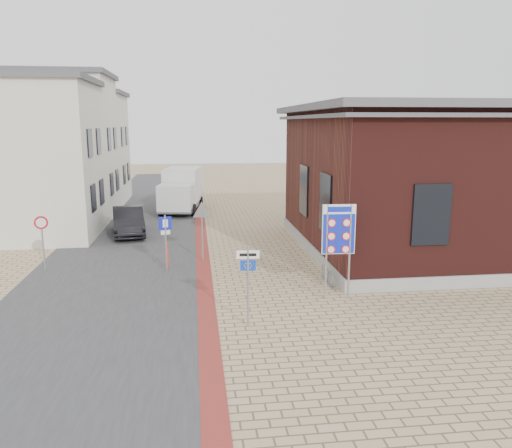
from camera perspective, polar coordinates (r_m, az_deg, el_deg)
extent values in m
plane|color=tan|center=(16.73, 1.30, -9.49)|extent=(120.00, 120.00, 0.00)
cube|color=#38383A|center=(31.20, -12.86, 0.15)|extent=(7.00, 60.00, 0.02)
cube|color=maroon|center=(26.15, -6.26, -1.79)|extent=(0.60, 40.00, 0.02)
cube|color=gray|center=(25.79, 19.11, -2.02)|extent=(12.15, 12.15, 0.50)
cube|color=#401714|center=(25.26, 19.59, 5.17)|extent=(12.00, 12.00, 6.00)
cube|color=#4E4E53|center=(25.15, 20.08, 12.32)|extent=(13.00, 13.00, 0.30)
cube|color=#4E4E53|center=(25.14, 20.02, 11.41)|extent=(12.70, 12.70, 0.15)
cube|color=black|center=(20.41, 7.99, 2.39)|extent=(0.12, 1.60, 2.40)
cube|color=black|center=(24.25, 5.55, 3.88)|extent=(0.12, 1.60, 2.40)
cube|color=black|center=(18.69, 19.40, 1.01)|extent=(1.40, 0.12, 2.20)
cube|color=beige|center=(28.87, -24.80, 6.49)|extent=(7.00, 6.00, 8.00)
cube|color=#4E4E53|center=(28.88, -25.51, 14.70)|extent=(7.40, 6.40, 0.30)
cube|color=black|center=(27.03, -18.10, 2.86)|extent=(0.10, 1.10, 1.40)
cube|color=black|center=(29.36, -17.24, 3.56)|extent=(0.10, 1.10, 1.40)
cube|color=black|center=(26.78, -18.48, 8.79)|extent=(0.10, 1.10, 1.40)
cube|color=black|center=(29.13, -17.57, 9.02)|extent=(0.10, 1.10, 1.40)
cube|color=beige|center=(34.60, -21.89, 8.04)|extent=(7.00, 6.00, 8.80)
cube|color=#4E4E53|center=(34.69, -22.47, 15.55)|extent=(7.40, 6.40, 0.30)
cube|color=black|center=(32.88, -16.17, 4.42)|extent=(0.10, 1.10, 1.40)
cube|color=black|center=(35.24, -15.57, 4.90)|extent=(0.10, 1.10, 1.40)
cube|color=black|center=(32.68, -16.45, 9.29)|extent=(0.10, 1.10, 1.40)
cube|color=black|center=(35.05, -15.82, 9.44)|extent=(0.10, 1.10, 1.40)
cube|color=beige|center=(40.45, -19.72, 8.00)|extent=(7.00, 6.00, 8.00)
cube|color=#4E4E53|center=(40.46, -20.13, 13.87)|extent=(7.40, 6.40, 0.30)
cube|color=black|center=(38.79, -14.82, 5.50)|extent=(0.10, 1.10, 1.40)
cube|color=black|center=(41.16, -14.38, 5.85)|extent=(0.10, 1.10, 1.40)
cube|color=black|center=(38.61, -15.03, 9.63)|extent=(0.10, 1.10, 1.40)
cube|color=black|center=(40.99, -14.58, 9.74)|extent=(0.10, 1.10, 1.40)
torus|color=slate|center=(18.65, 8.70, -6.47)|extent=(0.04, 0.60, 0.60)
torus|color=slate|center=(18.93, 8.46, -6.19)|extent=(0.04, 0.60, 0.60)
torus|color=slate|center=(19.20, 8.22, -5.93)|extent=(0.04, 0.60, 0.60)
torus|color=slate|center=(19.48, 7.99, -5.67)|extent=(0.04, 0.60, 0.60)
torus|color=slate|center=(19.76, 7.76, -5.42)|extent=(0.04, 0.60, 0.60)
cube|color=slate|center=(19.28, 8.20, -6.66)|extent=(0.08, 1.60, 0.04)
imported|color=black|center=(27.97, -14.39, 0.32)|extent=(2.28, 4.72, 1.49)
cube|color=slate|center=(34.54, -8.51, 2.15)|extent=(2.98, 5.79, 0.26)
cube|color=silver|center=(32.52, -9.16, 3.01)|extent=(2.39, 2.05, 1.64)
cube|color=black|center=(31.74, -9.44, 3.36)|extent=(1.93, 0.38, 0.82)
cube|color=silver|center=(35.25, -8.31, 4.53)|extent=(2.79, 3.99, 2.25)
cylinder|color=black|center=(33.18, -10.84, 1.60)|extent=(0.38, 0.85, 0.82)
cylinder|color=black|center=(32.78, -7.16, 1.60)|extent=(0.38, 0.85, 0.82)
cylinder|color=black|center=(36.34, -9.73, 2.49)|extent=(0.38, 0.85, 0.82)
cylinder|color=black|center=(35.97, -6.37, 2.49)|extent=(0.38, 0.85, 0.82)
cylinder|color=gray|center=(17.12, 8.04, -3.26)|extent=(0.07, 0.07, 3.33)
cylinder|color=gray|center=(17.31, 10.64, -3.18)|extent=(0.07, 0.07, 3.33)
cube|color=white|center=(17.03, 9.44, -0.60)|extent=(1.14, 0.10, 1.71)
cube|color=#1022C0|center=(17.03, 9.44, -0.60)|extent=(1.09, 0.11, 1.66)
cube|color=white|center=(16.90, 9.51, 1.68)|extent=(1.09, 0.11, 0.32)
cylinder|color=gray|center=(14.81, -0.92, -7.17)|extent=(0.07, 0.07, 2.50)
cube|color=white|center=(14.53, -0.93, -3.51)|extent=(0.67, 0.09, 0.24)
cube|color=#0F38B7|center=(14.62, -0.92, -4.75)|extent=(0.46, 0.07, 0.30)
cylinder|color=gray|center=(20.56, -10.25, -2.23)|extent=(0.07, 0.07, 2.36)
cube|color=#0F1DB9|center=(20.38, -10.34, 0.09)|extent=(0.51, 0.16, 0.52)
cube|color=white|center=(20.45, -10.30, -0.95)|extent=(0.38, 0.13, 0.17)
cylinder|color=gray|center=(21.97, -6.15, -1.01)|extent=(0.07, 0.07, 2.52)
cylinder|color=gray|center=(22.16, -23.17, -2.09)|extent=(0.07, 0.07, 2.29)
cylinder|color=red|center=(21.98, -23.35, 0.16)|extent=(0.54, 0.14, 0.54)
cylinder|color=#FD380D|center=(21.19, -10.13, -3.54)|extent=(0.12, 0.12, 1.12)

